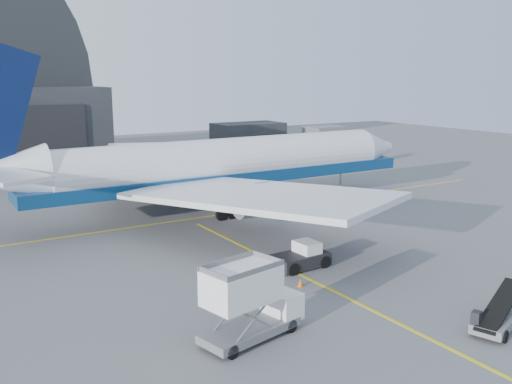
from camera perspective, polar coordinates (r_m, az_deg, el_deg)
ground at (r=39.18m, az=5.87°, el=-8.93°), size 200.00×200.00×0.00m
taxi_lines at (r=49.28m, az=-3.16°, el=-4.53°), size 80.00×42.12×0.02m
distant_bldg_a at (r=118.51m, az=-0.78°, el=5.00°), size 14.00×8.00×4.00m
distant_bldg_b at (r=124.91m, az=6.90°, el=5.26°), size 8.00×6.00×2.80m
airliner at (r=57.02m, az=-4.47°, el=2.65°), size 49.28×47.79×17.30m
catering_truck at (r=30.32m, az=-0.71°, el=-10.98°), size 6.26×3.36×4.08m
pushback_tug at (r=41.75m, az=4.58°, el=-6.55°), size 4.18×2.55×1.90m
belt_loader_a at (r=34.92m, az=23.12°, el=-11.38°), size 5.38×3.21×2.02m
traffic_cone at (r=38.18m, az=4.45°, el=-9.06°), size 0.37×0.37×0.53m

